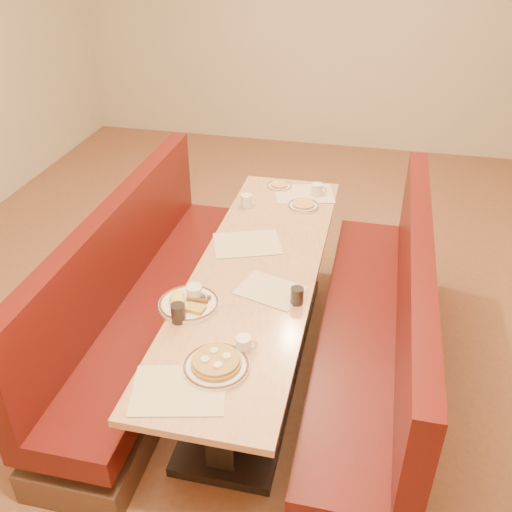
% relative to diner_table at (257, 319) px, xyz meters
% --- Properties ---
extents(ground, '(8.00, 8.00, 0.00)m').
position_rel_diner_table_xyz_m(ground, '(0.00, 0.00, -0.37)').
color(ground, '#9E6647').
rests_on(ground, ground).
extents(room_envelope, '(6.04, 8.04, 2.82)m').
position_rel_diner_table_xyz_m(room_envelope, '(0.00, 0.00, 1.56)').
color(room_envelope, beige).
rests_on(room_envelope, ground).
extents(diner_table, '(0.70, 2.50, 0.75)m').
position_rel_diner_table_xyz_m(diner_table, '(0.00, 0.00, 0.00)').
color(diner_table, black).
rests_on(diner_table, ground).
extents(booth_left, '(0.55, 2.50, 1.05)m').
position_rel_diner_table_xyz_m(booth_left, '(-0.73, 0.00, -0.01)').
color(booth_left, '#4C3326').
rests_on(booth_left, ground).
extents(booth_right, '(0.55, 2.50, 1.05)m').
position_rel_diner_table_xyz_m(booth_right, '(0.73, 0.00, -0.01)').
color(booth_right, '#4C3326').
rests_on(booth_right, ground).
extents(placemat_near_left, '(0.47, 0.39, 0.00)m').
position_rel_diner_table_xyz_m(placemat_near_left, '(-0.12, -1.02, 0.38)').
color(placemat_near_left, beige).
rests_on(placemat_near_left, diner_table).
extents(placemat_near_right, '(0.40, 0.34, 0.00)m').
position_rel_diner_table_xyz_m(placemat_near_right, '(0.12, -0.20, 0.38)').
color(placemat_near_right, beige).
rests_on(placemat_near_right, diner_table).
extents(placemat_far_left, '(0.49, 0.43, 0.00)m').
position_rel_diner_table_xyz_m(placemat_far_left, '(-0.12, 0.25, 0.38)').
color(placemat_far_left, beige).
rests_on(placemat_far_left, diner_table).
extents(placemat_far_right, '(0.48, 0.40, 0.00)m').
position_rel_diner_table_xyz_m(placemat_far_right, '(0.12, 1.02, 0.38)').
color(placemat_far_right, beige).
rests_on(placemat_far_right, diner_table).
extents(pancake_plate, '(0.31, 0.31, 0.07)m').
position_rel_diner_table_xyz_m(pancake_plate, '(0.00, -0.85, 0.40)').
color(pancake_plate, white).
rests_on(pancake_plate, diner_table).
extents(eggs_plate, '(0.32, 0.32, 0.06)m').
position_rel_diner_table_xyz_m(eggs_plate, '(-0.28, -0.43, 0.39)').
color(eggs_plate, white).
rests_on(eggs_plate, diner_table).
extents(extra_plate_mid, '(0.22, 0.22, 0.04)m').
position_rel_diner_table_xyz_m(extra_plate_mid, '(0.14, 0.82, 0.39)').
color(extra_plate_mid, white).
rests_on(extra_plate_mid, diner_table).
extents(extra_plate_far, '(0.19, 0.19, 0.04)m').
position_rel_diner_table_xyz_m(extra_plate_far, '(-0.08, 1.10, 0.39)').
color(extra_plate_far, white).
rests_on(extra_plate_far, diner_table).
extents(coffee_mug_a, '(0.10, 0.07, 0.08)m').
position_rel_diner_table_xyz_m(coffee_mug_a, '(0.10, -0.71, 0.42)').
color(coffee_mug_a, white).
rests_on(coffee_mug_a, diner_table).
extents(coffee_mug_b, '(0.12, 0.08, 0.09)m').
position_rel_diner_table_xyz_m(coffee_mug_b, '(-0.25, -0.38, 0.42)').
color(coffee_mug_b, white).
rests_on(coffee_mug_b, diner_table).
extents(coffee_mug_c, '(0.11, 0.08, 0.09)m').
position_rel_diner_table_xyz_m(coffee_mug_c, '(0.21, 1.03, 0.42)').
color(coffee_mug_c, white).
rests_on(coffee_mug_c, diner_table).
extents(coffee_mug_d, '(0.11, 0.08, 0.09)m').
position_rel_diner_table_xyz_m(coffee_mug_d, '(-0.24, 0.75, 0.42)').
color(coffee_mug_d, white).
rests_on(coffee_mug_d, diner_table).
extents(soda_tumbler_near, '(0.07, 0.07, 0.10)m').
position_rel_diner_table_xyz_m(soda_tumbler_near, '(-0.28, -0.57, 0.43)').
color(soda_tumbler_near, black).
rests_on(soda_tumbler_near, diner_table).
extents(soda_tumbler_mid, '(0.07, 0.07, 0.10)m').
position_rel_diner_table_xyz_m(soda_tumbler_mid, '(0.28, -0.28, 0.42)').
color(soda_tumbler_mid, black).
rests_on(soda_tumbler_mid, diner_table).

